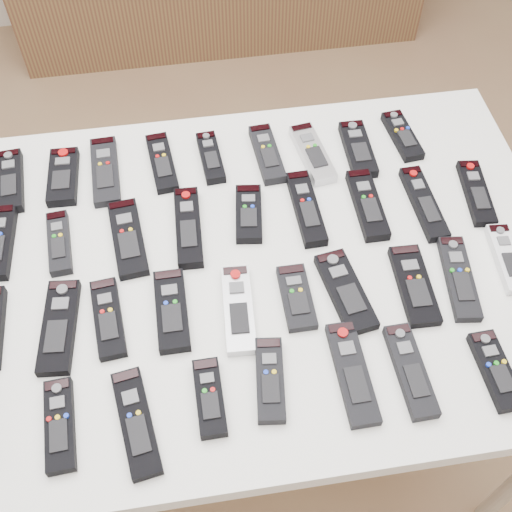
{
  "coord_description": "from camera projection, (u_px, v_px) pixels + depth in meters",
  "views": [
    {
      "loc": [
        -0.14,
        -0.83,
        1.83
      ],
      "look_at": [
        -0.03,
        -0.09,
        0.8
      ],
      "focal_mm": 45.0,
      "sensor_mm": 36.0,
      "label": 1
    }
  ],
  "objects": [
    {
      "name": "ground",
      "position": [
        260.0,
        384.0,
        1.97
      ],
      "size": [
        4.0,
        4.0,
        0.0
      ],
      "primitive_type": "plane",
      "color": "#896045",
      "rests_on": "ground"
    },
    {
      "name": "table",
      "position": [
        256.0,
        278.0,
        1.33
      ],
      "size": [
        1.25,
        0.88,
        0.78
      ],
      "color": "white",
      "rests_on": "ground"
    },
    {
      "name": "remote_0",
      "position": [
        10.0,
        181.0,
        1.4
      ],
      "size": [
        0.07,
        0.18,
        0.02
      ],
      "primitive_type": "cube",
      "rotation": [
        0.0,
        0.0,
        0.08
      ],
      "color": "black",
      "rests_on": "table"
    },
    {
      "name": "remote_1",
      "position": [
        63.0,
        177.0,
        1.4
      ],
      "size": [
        0.07,
        0.16,
        0.02
      ],
      "primitive_type": "cube",
      "rotation": [
        0.0,
        0.0,
        -0.03
      ],
      "color": "black",
      "rests_on": "table"
    },
    {
      "name": "remote_2",
      "position": [
        105.0,
        171.0,
        1.42
      ],
      "size": [
        0.06,
        0.2,
        0.02
      ],
      "primitive_type": "cube",
      "rotation": [
        0.0,
        0.0,
        0.04
      ],
      "color": "black",
      "rests_on": "table"
    },
    {
      "name": "remote_3",
      "position": [
        162.0,
        163.0,
        1.43
      ],
      "size": [
        0.07,
        0.18,
        0.02
      ],
      "primitive_type": "cube",
      "rotation": [
        0.0,
        0.0,
        0.1
      ],
      "color": "black",
      "rests_on": "table"
    },
    {
      "name": "remote_4",
      "position": [
        211.0,
        158.0,
        1.44
      ],
      "size": [
        0.05,
        0.15,
        0.02
      ],
      "primitive_type": "cube",
      "rotation": [
        0.0,
        0.0,
        0.06
      ],
      "color": "black",
      "rests_on": "table"
    },
    {
      "name": "remote_5",
      "position": [
        267.0,
        154.0,
        1.44
      ],
      "size": [
        0.06,
        0.17,
        0.02
      ],
      "primitive_type": "cube",
      "rotation": [
        0.0,
        0.0,
        0.06
      ],
      "color": "black",
      "rests_on": "table"
    },
    {
      "name": "remote_6",
      "position": [
        312.0,
        154.0,
        1.45
      ],
      "size": [
        0.08,
        0.18,
        0.02
      ],
      "primitive_type": "cube",
      "rotation": [
        0.0,
        0.0,
        0.14
      ],
      "color": "#B7B7BC",
      "rests_on": "table"
    },
    {
      "name": "remote_7",
      "position": [
        358.0,
        149.0,
        1.45
      ],
      "size": [
        0.06,
        0.17,
        0.02
      ],
      "primitive_type": "cube",
      "rotation": [
        0.0,
        0.0,
        -0.02
      ],
      "color": "black",
      "rests_on": "table"
    },
    {
      "name": "remote_8",
      "position": [
        402.0,
        136.0,
        1.48
      ],
      "size": [
        0.06,
        0.16,
        0.02
      ],
      "primitive_type": "cube",
      "rotation": [
        0.0,
        0.0,
        0.1
      ],
      "color": "black",
      "rests_on": "table"
    },
    {
      "name": "remote_10",
      "position": [
        59.0,
        243.0,
        1.3
      ],
      "size": [
        0.05,
        0.16,
        0.02
      ],
      "primitive_type": "cube",
      "rotation": [
        0.0,
        0.0,
        0.08
      ],
      "color": "black",
      "rests_on": "table"
    },
    {
      "name": "remote_11",
      "position": [
        128.0,
        238.0,
        1.31
      ],
      "size": [
        0.08,
        0.2,
        0.02
      ],
      "primitive_type": "cube",
      "rotation": [
        0.0,
        0.0,
        0.1
      ],
      "color": "black",
      "rests_on": "table"
    },
    {
      "name": "remote_12",
      "position": [
        188.0,
        227.0,
        1.32
      ],
      "size": [
        0.06,
        0.2,
        0.02
      ],
      "primitive_type": "cube",
      "rotation": [
        0.0,
        0.0,
        -0.04
      ],
      "color": "black",
      "rests_on": "table"
    },
    {
      "name": "remote_13",
      "position": [
        249.0,
        214.0,
        1.34
      ],
      "size": [
        0.07,
        0.15,
        0.02
      ],
      "primitive_type": "cube",
      "rotation": [
        0.0,
        0.0,
        -0.13
      ],
      "color": "black",
      "rests_on": "table"
    },
    {
      "name": "remote_14",
      "position": [
        306.0,
        208.0,
        1.35
      ],
      "size": [
        0.05,
        0.2,
        0.02
      ],
      "primitive_type": "cube",
      "rotation": [
        0.0,
        0.0,
        0.02
      ],
      "color": "black",
      "rests_on": "table"
    },
    {
      "name": "remote_15",
      "position": [
        367.0,
        205.0,
        1.36
      ],
      "size": [
        0.05,
        0.18,
        0.02
      ],
      "primitive_type": "cube",
      "rotation": [
        0.0,
        0.0,
        -0.01
      ],
      "color": "black",
      "rests_on": "table"
    },
    {
      "name": "remote_16",
      "position": [
        424.0,
        203.0,
        1.36
      ],
      "size": [
        0.05,
        0.2,
        0.02
      ],
      "primitive_type": "cube",
      "rotation": [
        0.0,
        0.0,
        0.04
      ],
      "color": "black",
      "rests_on": "table"
    },
    {
      "name": "remote_17",
      "position": [
        476.0,
        193.0,
        1.38
      ],
      "size": [
        0.07,
        0.18,
        0.02
      ],
      "primitive_type": "cube",
      "rotation": [
        0.0,
        0.0,
        -0.11
      ],
      "color": "black",
      "rests_on": "table"
    },
    {
      "name": "remote_19",
      "position": [
        59.0,
        327.0,
        1.18
      ],
      "size": [
        0.08,
        0.2,
        0.02
      ],
      "primitive_type": "cube",
      "rotation": [
        0.0,
        0.0,
        -0.09
      ],
      "color": "black",
      "rests_on": "table"
    },
    {
      "name": "remote_20",
      "position": [
        108.0,
        318.0,
        1.2
      ],
      "size": [
        0.07,
        0.17,
        0.02
      ],
      "primitive_type": "cube",
      "rotation": [
        0.0,
        0.0,
        0.1
      ],
      "color": "black",
      "rests_on": "table"
    },
    {
      "name": "remote_21",
      "position": [
        172.0,
        311.0,
        1.2
      ],
      "size": [
        0.06,
        0.17,
        0.02
      ],
      "primitive_type": "cube",
      "rotation": [
        0.0,
        0.0,
        0.0
      ],
      "color": "black",
      "rests_on": "table"
    },
    {
      "name": "remote_22",
      "position": [
        238.0,
        309.0,
        1.21
      ],
      "size": [
        0.07,
        0.19,
        0.02
      ],
      "primitive_type": "cube",
      "rotation": [
        0.0,
        0.0,
        -0.06
      ],
      "color": "#B7B7BC",
      "rests_on": "table"
    },
    {
      "name": "remote_23",
      "position": [
        296.0,
        297.0,
        1.22
      ],
      "size": [
        0.06,
        0.14,
        0.02
      ],
      "primitive_type": "cube",
      "rotation": [
        0.0,
        0.0,
        0.0
      ],
      "color": "black",
      "rests_on": "table"
    },
    {
      "name": "remote_24",
      "position": [
        346.0,
        291.0,
        1.23
      ],
      "size": [
        0.09,
        0.19,
        0.02
      ],
      "primitive_type": "cube",
      "rotation": [
        0.0,
        0.0,
        0.16
      ],
      "color": "black",
      "rests_on": "table"
    },
    {
      "name": "remote_25",
      "position": [
        414.0,
        285.0,
        1.24
      ],
      "size": [
        0.07,
        0.18,
        0.02
      ],
      "primitive_type": "cube",
      "rotation": [
        0.0,
        0.0,
        -0.04
      ],
      "color": "black",
      "rests_on": "table"
    },
    {
      "name": "remote_26",
      "position": [
        459.0,
        278.0,
        1.25
      ],
      "size": [
        0.07,
        0.19,
        0.02
      ],
      "primitive_type": "cube",
      "rotation": [
        0.0,
        0.0,
        -0.13
      ],
      "color": "black",
      "rests_on": "table"
    },
    {
      "name": "remote_27",
      "position": [
        507.0,
        259.0,
        1.28
      ],
      "size": [
        0.06,
        0.16,
        0.02
      ],
      "primitive_type": "cube",
      "rotation": [
        0.0,
        0.0,
        -0.09
      ],
      "color": "silver",
      "rests_on": "table"
    },
    {
      "name": "remote_29",
      "position": [
        60.0,
        425.0,
        1.07
      ],
      "size": [
        0.06,
        0.16,
        0.02
      ],
      "primitive_type": "cube",
      "rotation": [
        0.0,
        0.0,
        0.06
      ],
      "color": "black",
      "rests_on": "table"
    },
    {
      "name": "remote_30",
      "position": [
        136.0,
        422.0,
        1.08
      ],
      "size": [
        0.08,
        0.2,
        0.02
      ],
      "primitive_type": "cube",
      "rotation": [
        0.0,
        0.0,
        0.16
      ],
      "color": "black",
      "rests_on": "table"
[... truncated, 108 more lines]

